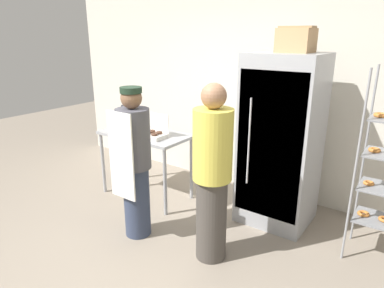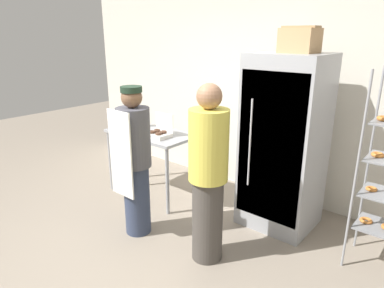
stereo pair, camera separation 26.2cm
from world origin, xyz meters
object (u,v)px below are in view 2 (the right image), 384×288
object	(u,v)px
refrigerator	(284,144)
person_customer	(208,175)
cardboard_storage_box	(300,40)
person_baker	(135,161)
blender_pitcher	(134,117)
donut_box	(159,133)

from	to	relation	value
refrigerator	person_customer	bearing A→B (deg)	-102.33
cardboard_storage_box	person_baker	world-z (taller)	cardboard_storage_box
cardboard_storage_box	person_baker	size ratio (longest dim) A/B	0.21
blender_pitcher	person_customer	xyz separation A→B (m)	(1.80, -0.68, -0.15)
blender_pitcher	person_baker	bearing A→B (deg)	-40.81
donut_box	blender_pitcher	distance (m)	0.62
donut_box	blender_pitcher	size ratio (longest dim) A/B	0.95
person_baker	person_customer	xyz separation A→B (m)	(0.87, 0.12, 0.03)
cardboard_storage_box	blender_pitcher	bearing A→B (deg)	-169.23
blender_pitcher	person_customer	bearing A→B (deg)	-20.72
donut_box	cardboard_storage_box	bearing A→B (deg)	19.19
cardboard_storage_box	person_customer	world-z (taller)	cardboard_storage_box
person_baker	person_customer	world-z (taller)	person_customer
refrigerator	blender_pitcher	size ratio (longest dim) A/B	6.10
person_baker	blender_pitcher	bearing A→B (deg)	139.19
person_customer	donut_box	bearing A→B (deg)	154.96
refrigerator	donut_box	bearing A→B (deg)	-160.86
cardboard_storage_box	donut_box	bearing A→B (deg)	-160.81
refrigerator	person_baker	xyz separation A→B (m)	(-1.10, -1.18, -0.12)
blender_pitcher	cardboard_storage_box	size ratio (longest dim) A/B	0.93
person_baker	person_customer	distance (m)	0.88
person_customer	cardboard_storage_box	bearing A→B (deg)	74.75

